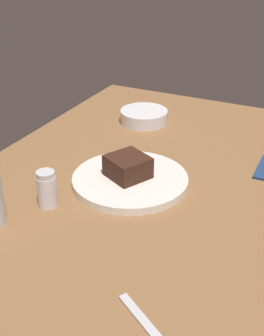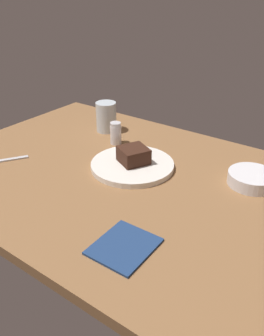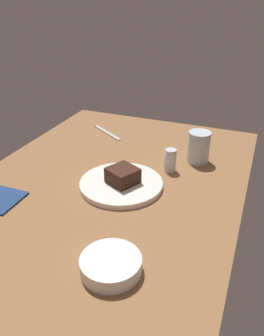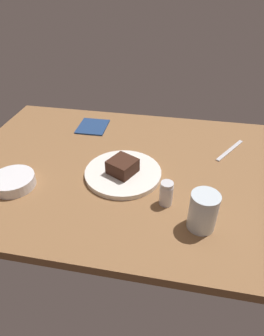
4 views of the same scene
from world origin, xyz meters
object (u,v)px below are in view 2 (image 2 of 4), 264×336
Objects in this scene: salt_shaker at (116,133)px; water_glass at (106,117)px; dessert_plate at (133,165)px; folded_napkin at (124,246)px; side_bowl at (252,179)px; chocolate_cake_slice at (135,155)px.

water_glass is (10.31, -7.26, 1.71)cm from salt_shaker.
dessert_plate is 1.84× the size of folded_napkin.
side_bowl is at bearing -160.04° from dessert_plate.
folded_napkin is (-19.97, 31.72, -3.82)cm from chocolate_cake_slice.
salt_shaker is 49.12cm from side_bowl.
salt_shaker reaches higher than folded_napkin.
salt_shaker reaches higher than dessert_plate.
water_glass is (26.20, -17.95, 1.49)cm from chocolate_cake_slice.
folded_napkin is at bearing 132.91° from water_glass.
water_glass is at bearing -34.42° from chocolate_cake_slice.
folded_napkin is (13.21, 43.23, -1.50)cm from side_bowl.
side_bowl is (-49.06, -0.82, -2.10)cm from salt_shaker.
salt_shaker is 0.70× the size of water_glass.
salt_shaker is (15.89, -10.69, -0.22)cm from chocolate_cake_slice.
dessert_plate is 32.36cm from water_glass.
dessert_plate is 3.28× the size of salt_shaker.
water_glass is 68.02cm from folded_napkin.
chocolate_cake_slice is 37.67cm from folded_napkin.
dessert_plate is 37.05cm from folded_napkin.
dessert_plate is at bearing 19.96° from side_bowl.
side_bowl is (-33.27, -12.08, 0.95)cm from dessert_plate.
side_bowl is (-33.17, -11.51, -2.32)cm from chocolate_cake_slice.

